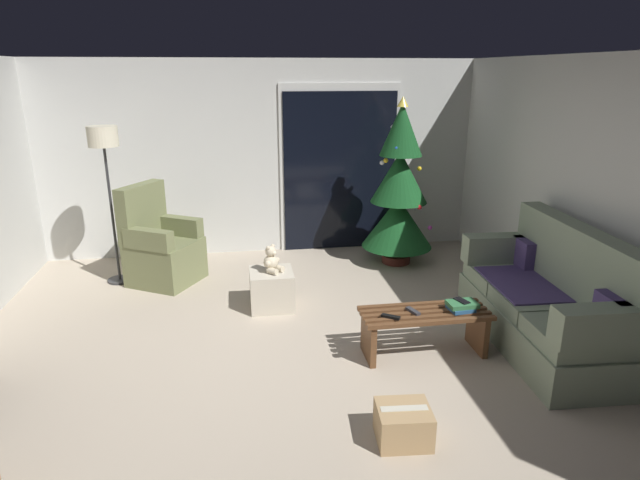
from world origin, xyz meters
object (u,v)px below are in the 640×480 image
Objects in this scene: remote_black at (391,317)px; ottoman at (272,289)px; remote_graphite at (413,311)px; teddy_bear_cream at (272,261)px; book_stack at (462,306)px; cardboard_box_taped_mid_floor at (403,424)px; cell_phone at (462,300)px; armchair at (161,248)px; couch at (548,303)px; coffee_table at (424,326)px; floor_lamp at (105,152)px; christmas_tree at (399,193)px.

remote_black is 0.35× the size of ottoman.
remote_graphite is 1.61m from teddy_bear_cream.
book_stack is at bearing 157.87° from remote_graphite.
book_stack is 0.68× the size of cardboard_box_taped_mid_floor.
ottoman is (-1.54, 1.19, -0.24)m from book_stack.
cell_phone is 0.38× the size of cardboard_box_taped_mid_floor.
cell_phone is (0.43, -0.00, 0.07)m from remote_graphite.
armchair is 1.53m from ottoman.
cardboard_box_taped_mid_floor is at bearing -146.91° from couch.
cell_phone is 0.50× the size of teddy_bear_cream.
remote_graphite is 0.41× the size of cardboard_box_taped_mid_floor.
remote_graphite is at bearing 177.21° from book_stack.
book_stack reaches higher than coffee_table.
floor_lamp is at bearing 151.95° from couch.
christmas_tree is at bearing 86.85° from book_stack.
christmas_tree reaches higher than armchair.
remote_black is 0.55× the size of teddy_bear_cream.
remote_graphite is 0.61× the size of book_stack.
couch is at bearing -73.23° from christmas_tree.
armchair is at bearing -101.88° from remote_black.
christmas_tree reaches higher than floor_lamp.
christmas_tree reaches higher than couch.
christmas_tree is at bearing 106.77° from couch.
armchair is 3.70m from cardboard_box_taped_mid_floor.
remote_graphite is 0.42m from book_stack.
couch is 12.67× the size of remote_black.
armchair is (-2.10, 2.16, -0.01)m from remote_black.
ottoman is 1.17× the size of cardboard_box_taped_mid_floor.
remote_black is at bearing -54.10° from teddy_bear_cream.
coffee_table is at bearing 161.18° from remote_graphite.
floor_lamp is (-0.50, 0.08, 1.10)m from armchair.
book_stack is at bearing 128.82° from remote_black.
remote_black reaches higher than cardboard_box_taped_mid_floor.
armchair reaches higher than couch.
remote_black is 0.14× the size of armchair.
remote_graphite is at bearing 69.17° from cardboard_box_taped_mid_floor.
remote_black is at bearing -166.80° from coffee_table.
book_stack is at bearing -33.90° from floor_lamp.
remote_black is at bearing -45.75° from armchair.
christmas_tree is (0.77, 2.35, 0.50)m from remote_black.
book_stack is 1.96m from ottoman.
armchair is at bearing -176.21° from christmas_tree.
remote_black is 0.41× the size of cardboard_box_taped_mid_floor.
teddy_bear_cream reaches higher than ottoman.
couch is 1.98m from cardboard_box_taped_mid_floor.
coffee_table is 7.64× the size of cell_phone.
cell_phone is at bearing -37.17° from armchair.
coffee_table is 2.50× the size of ottoman.
christmas_tree reaches higher than book_stack.
book_stack is at bearing -178.68° from couch.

